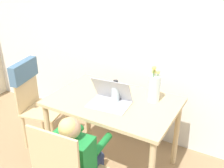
{
  "coord_description": "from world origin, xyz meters",
  "views": [
    {
      "loc": [
        1.11,
        -0.22,
        1.85
      ],
      "look_at": [
        0.11,
        1.53,
        0.91
      ],
      "focal_mm": 42.0,
      "sensor_mm": 36.0,
      "label": 1
    }
  ],
  "objects": [
    {
      "name": "laptop",
      "position": [
        0.11,
        1.51,
        0.79
      ],
      "size": [
        0.37,
        0.29,
        0.23
      ],
      "rotation": [
        0.0,
        0.0,
        0.1
      ],
      "color": "#B2B2B7",
      "rests_on": "dining_table"
    },
    {
      "name": "chair_spare",
      "position": [
        -0.85,
        1.51,
        0.62
      ],
      "size": [
        0.51,
        0.48,
        0.94
      ],
      "rotation": [
        0.0,
        0.0,
        1.79
      ],
      "color": "#D6B784",
      "rests_on": "ground_plane"
    },
    {
      "name": "wall_back",
      "position": [
        0.0,
        2.23,
        1.25
      ],
      "size": [
        6.4,
        0.05,
        2.5
      ],
      "color": "white",
      "rests_on": "ground_plane"
    },
    {
      "name": "person_seated",
      "position": [
        0.14,
        0.97,
        0.57
      ],
      "size": [
        0.34,
        0.44,
        0.93
      ],
      "rotation": [
        0.0,
        0.0,
        3.21
      ],
      "color": "#1E8438",
      "rests_on": "ground_plane"
    },
    {
      "name": "water_bottle",
      "position": [
        0.13,
        1.56,
        0.83
      ],
      "size": [
        0.07,
        0.07,
        0.21
      ],
      "color": "silver",
      "rests_on": "dining_table"
    },
    {
      "name": "flower_vase",
      "position": [
        0.41,
        1.75,
        0.86
      ],
      "size": [
        0.11,
        0.11,
        0.34
      ],
      "color": "silver",
      "rests_on": "dining_table"
    },
    {
      "name": "dining_table",
      "position": [
        0.1,
        1.58,
        0.64
      ],
      "size": [
        1.14,
        0.75,
        0.73
      ],
      "color": "#D6B784",
      "rests_on": "ground_plane"
    }
  ]
}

